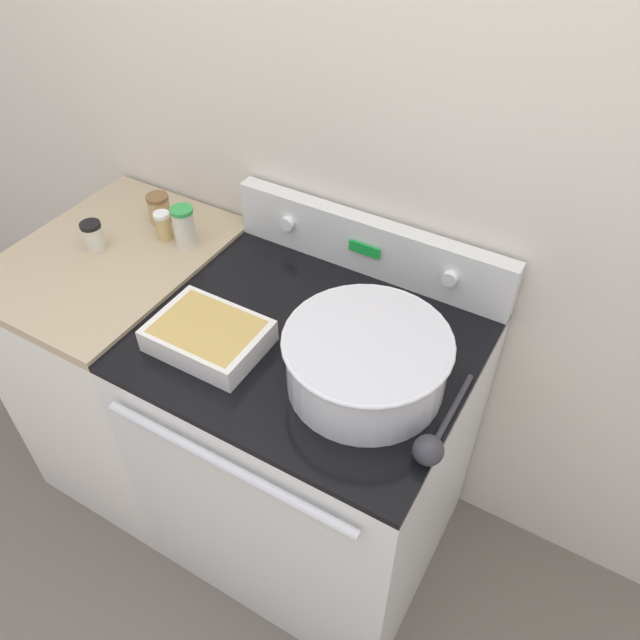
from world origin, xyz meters
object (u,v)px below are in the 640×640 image
ladle (432,444)px  spice_jar_white_cap (163,226)px  mixing_bowl (367,359)px  spice_jar_black_cap (93,236)px  casserole_dish (208,335)px  spice_jar_brown_cap (159,209)px  spice_jar_green_cap (184,227)px

ladle → spice_jar_white_cap: 1.01m
mixing_bowl → spice_jar_black_cap: bearing=176.1°
casserole_dish → ladle: (0.59, -0.02, -0.01)m
spice_jar_brown_cap → casserole_dish: bearing=-37.5°
casserole_dish → ladle: size_ratio=0.93×
casserole_dish → spice_jar_black_cap: spice_jar_black_cap is taller
spice_jar_black_cap → spice_jar_green_cap: bearing=34.1°
spice_jar_white_cap → spice_jar_black_cap: size_ratio=1.02×
mixing_bowl → spice_jar_white_cap: bearing=165.3°
spice_jar_black_cap → spice_jar_brown_cap: bearing=70.2°
ladle → spice_jar_black_cap: spice_jar_black_cap is taller
ladle → spice_jar_white_cap: (-0.96, 0.30, 0.03)m
ladle → spice_jar_black_cap: size_ratio=3.42×
spice_jar_white_cap → ladle: bearing=-17.4°
casserole_dish → spice_jar_green_cap: (-0.30, 0.29, 0.04)m
mixing_bowl → ladle: bearing=-26.5°
casserole_dish → spice_jar_white_cap: spice_jar_white_cap is taller
spice_jar_green_cap → spice_jar_white_cap: bearing=-174.0°
mixing_bowl → spice_jar_brown_cap: 0.87m
mixing_bowl → casserole_dish: (-0.38, -0.08, -0.05)m
spice_jar_white_cap → mixing_bowl: bearing=-14.7°
mixing_bowl → spice_jar_green_cap: bearing=163.2°
ladle → spice_jar_black_cap: (-1.10, 0.16, 0.03)m
spice_jar_black_cap → mixing_bowl: bearing=-3.9°
spice_jar_brown_cap → spice_jar_black_cap: size_ratio=1.05×
casserole_dish → spice_jar_brown_cap: (-0.44, 0.34, 0.02)m
mixing_bowl → spice_jar_white_cap: size_ratio=4.39×
mixing_bowl → spice_jar_black_cap: mixing_bowl is taller
mixing_bowl → spice_jar_green_cap: mixing_bowl is taller
mixing_bowl → ladle: mixing_bowl is taller
casserole_dish → spice_jar_brown_cap: 0.56m
spice_jar_green_cap → spice_jar_white_cap: size_ratio=1.41×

